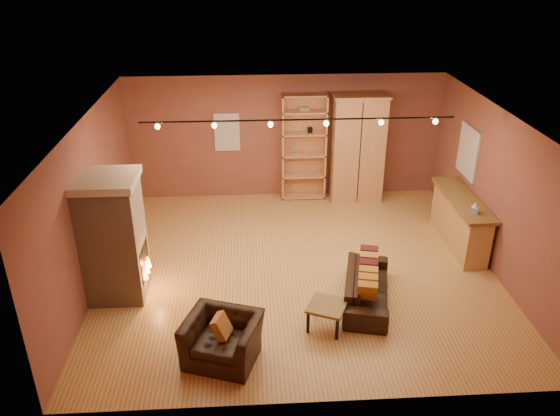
{
  "coord_description": "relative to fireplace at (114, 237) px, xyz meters",
  "views": [
    {
      "loc": [
        -0.83,
        -8.44,
        5.33
      ],
      "look_at": [
        -0.3,
        0.2,
        1.12
      ],
      "focal_mm": 35.0,
      "sensor_mm": 36.0,
      "label": 1
    }
  ],
  "objects": [
    {
      "name": "track_rail",
      "position": [
        3.04,
        0.8,
        1.63
      ],
      "size": [
        5.2,
        0.09,
        0.13
      ],
      "color": "black",
      "rests_on": "ceiling"
    },
    {
      "name": "left_wall",
      "position": [
        -0.46,
        0.6,
        0.34
      ],
      "size": [
        0.02,
        6.5,
        2.8
      ],
      "primitive_type": "cube",
      "color": "brown",
      "rests_on": "floor"
    },
    {
      "name": "right_wall",
      "position": [
        6.54,
        0.6,
        0.34
      ],
      "size": [
        0.02,
        6.5,
        2.8
      ],
      "primitive_type": "cube",
      "color": "brown",
      "rests_on": "floor"
    },
    {
      "name": "coffee_table",
      "position": [
        3.33,
        -1.13,
        -0.71
      ],
      "size": [
        0.72,
        0.72,
        0.41
      ],
      "rotation": [
        0.0,
        0.0,
        -0.42
      ],
      "color": "olive",
      "rests_on": "floor"
    },
    {
      "name": "back_window",
      "position": [
        1.74,
        3.83,
        0.49
      ],
      "size": [
        0.56,
        0.04,
        0.86
      ],
      "primitive_type": "cube",
      "color": "silver",
      "rests_on": "back_wall"
    },
    {
      "name": "right_window",
      "position": [
        6.51,
        2.0,
        0.59
      ],
      "size": [
        0.05,
        0.9,
        1.0
      ],
      "primitive_type": "cube",
      "color": "silver",
      "rests_on": "right_wall"
    },
    {
      "name": "back_wall",
      "position": [
        3.04,
        3.85,
        0.34
      ],
      "size": [
        7.0,
        0.02,
        2.8
      ],
      "primitive_type": "cube",
      "color": "brown",
      "rests_on": "floor"
    },
    {
      "name": "loveseat",
      "position": [
        4.08,
        -0.49,
        -0.69
      ],
      "size": [
        0.9,
        1.84,
        0.75
      ],
      "rotation": [
        0.0,
        0.0,
        1.34
      ],
      "color": "black",
      "rests_on": "floor"
    },
    {
      "name": "fireplace",
      "position": [
        0.0,
        0.0,
        0.0
      ],
      "size": [
        1.01,
        0.98,
        2.12
      ],
      "color": "tan",
      "rests_on": "floor"
    },
    {
      "name": "bar_counter",
      "position": [
        6.24,
        1.27,
        -0.55
      ],
      "size": [
        0.57,
        2.08,
        1.0
      ],
      "color": "tan",
      "rests_on": "floor"
    },
    {
      "name": "ceiling",
      "position": [
        3.04,
        0.6,
        1.74
      ],
      "size": [
        7.0,
        7.0,
        0.0
      ],
      "primitive_type": "plane",
      "rotation": [
        3.14,
        0.0,
        0.0
      ],
      "color": "brown",
      "rests_on": "back_wall"
    },
    {
      "name": "armchair",
      "position": [
        1.77,
        -1.73,
        -0.62
      ],
      "size": [
        1.17,
        0.95,
        0.88
      ],
      "rotation": [
        0.0,
        0.0,
        -0.33
      ],
      "color": "black",
      "rests_on": "floor"
    },
    {
      "name": "bookcase",
      "position": [
        3.44,
        3.72,
        0.17
      ],
      "size": [
        0.99,
        0.39,
        2.43
      ],
      "color": "tan",
      "rests_on": "floor"
    },
    {
      "name": "armoire",
      "position": [
        4.63,
        3.54,
        0.16
      ],
      "size": [
        1.2,
        0.68,
        2.44
      ],
      "color": "tan",
      "rests_on": "floor"
    },
    {
      "name": "floor",
      "position": [
        3.04,
        0.6,
        -1.06
      ],
      "size": [
        7.0,
        7.0,
        0.0
      ],
      "primitive_type": "plane",
      "color": "#AD7B3D",
      "rests_on": "ground"
    },
    {
      "name": "tissue_box",
      "position": [
        6.19,
        0.62,
        0.03
      ],
      "size": [
        0.15,
        0.15,
        0.21
      ],
      "rotation": [
        0.0,
        0.0,
        -0.41
      ],
      "color": "#8AB8DD",
      "rests_on": "bar_counter"
    }
  ]
}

